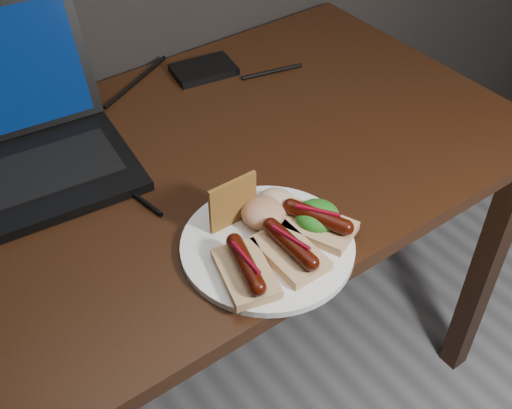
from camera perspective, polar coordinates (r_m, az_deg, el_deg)
The scene contains 12 objects.
desk at distance 1.18m, azimuth -8.46°, elevation -1.15°, with size 1.40×0.70×0.75m.
laptop at distance 1.19m, azimuth -20.51°, elevation 5.46°, with size 0.38×0.37×0.25m.
hard_drive at distance 1.40m, azimuth -4.68°, elevation 11.86°, with size 0.13×0.09×0.02m, color black.
desk_cables at distance 1.21m, azimuth -13.65°, elevation 5.08°, with size 0.94×0.44×0.01m.
plate at distance 0.99m, azimuth 1.03°, elevation -3.69°, with size 0.27×0.27×0.01m, color white.
bread_sausage_left at distance 0.92m, azimuth -0.92°, elevation -5.77°, with size 0.10×0.13×0.04m.
bread_sausage_center at distance 0.95m, azimuth 3.05°, elevation -3.98°, with size 0.07×0.12×0.04m.
bread_sausage_right at distance 1.00m, azimuth 5.45°, elevation -1.56°, with size 0.11×0.13×0.04m.
crispbread at distance 0.99m, azimuth -2.07°, elevation 0.19°, with size 0.09×0.01×0.09m, color #AB6E2F.
salad_greens at distance 1.00m, azimuth 5.47°, elevation -1.02°, with size 0.07×0.07×0.04m, color #145A12.
salsa_mound at distance 1.00m, azimuth 0.68°, elevation -0.68°, with size 0.07×0.07×0.04m, color #9E230F.
coleslaw_mound at distance 1.02m, azimuth 1.75°, elevation 0.14°, with size 0.06×0.06×0.04m, color beige.
Camera 1 is at (-0.36, 0.60, 1.47)m, focal length 45.00 mm.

